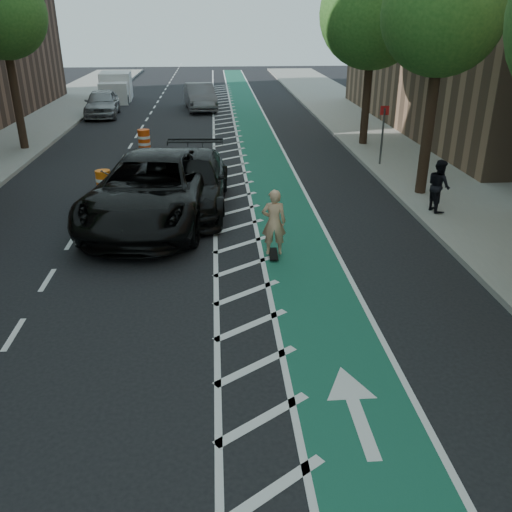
{
  "coord_description": "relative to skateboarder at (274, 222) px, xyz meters",
  "views": [
    {
      "loc": [
        0.89,
        -9.44,
        5.78
      ],
      "look_at": [
        1.67,
        0.98,
        1.1
      ],
      "focal_mm": 38.0,
      "sensor_mm": 36.0,
      "label": 1
    }
  ],
  "objects": [
    {
      "name": "suv_far",
      "position": [
        -2.3,
        4.15,
        -0.11
      ],
      "size": [
        2.71,
        6.0,
        1.71
      ],
      "primitive_type": "imported",
      "rotation": [
        0.0,
        0.0,
        -0.05
      ],
      "color": "black",
      "rests_on": "ground"
    },
    {
      "name": "sign_post",
      "position": [
        5.3,
        8.65,
        0.39
      ],
      "size": [
        0.35,
        0.08,
        2.47
      ],
      "color": "#4C4C4C",
      "rests_on": "ground"
    },
    {
      "name": "barrel_a",
      "position": [
        -5.31,
        5.65,
        -0.54
      ],
      "size": [
        0.65,
        0.65,
        0.89
      ],
      "color": "orange",
      "rests_on": "ground"
    },
    {
      "name": "buffer_strip",
      "position": [
        -0.8,
        6.65,
        -0.96
      ],
      "size": [
        1.4,
        90.0,
        0.01
      ],
      "primitive_type": "cube",
      "color": "silver",
      "rests_on": "ground"
    },
    {
      "name": "curb_right",
      "position": [
        4.75,
        6.65,
        -0.88
      ],
      "size": [
        0.12,
        90.0,
        0.16
      ],
      "primitive_type": "cube",
      "color": "gray",
      "rests_on": "ground"
    },
    {
      "name": "box_truck",
      "position": [
        -8.53,
        28.68,
        -0.07
      ],
      "size": [
        2.39,
        4.77,
        1.93
      ],
      "rotation": [
        0.0,
        0.0,
        0.08
      ],
      "color": "silver",
      "rests_on": "ground"
    },
    {
      "name": "barrel_c",
      "position": [
        -4.7,
        12.48,
        -0.51
      ],
      "size": [
        0.7,
        0.7,
        0.96
      ],
      "color": "#E4450C",
      "rests_on": "ground"
    },
    {
      "name": "barrel_b",
      "position": [
        -4.1,
        8.32,
        -0.57
      ],
      "size": [
        0.62,
        0.62,
        0.84
      ],
      "color": "#D65E0B",
      "rests_on": "ground"
    },
    {
      "name": "sidewalk_right",
      "position": [
        7.2,
        6.65,
        -0.89
      ],
      "size": [
        5.0,
        90.0,
        0.15
      ],
      "primitive_type": "cube",
      "color": "gray",
      "rests_on": "ground"
    },
    {
      "name": "skateboard",
      "position": [
        0.0,
        -0.0,
        -0.88
      ],
      "size": [
        0.26,
        0.78,
        0.1
      ],
      "rotation": [
        0.0,
        0.0,
        -0.05
      ],
      "color": "black",
      "rests_on": "ground"
    },
    {
      "name": "tree_r_c",
      "position": [
        5.6,
        4.65,
        4.81
      ],
      "size": [
        4.2,
        4.2,
        7.9
      ],
      "color": "#382619",
      "rests_on": "ground"
    },
    {
      "name": "tree_r_d",
      "position": [
        5.6,
        12.65,
        4.81
      ],
      "size": [
        4.2,
        4.2,
        7.9
      ],
      "color": "#382619",
      "rests_on": "ground"
    },
    {
      "name": "tree_l_d",
      "position": [
        -10.2,
        12.65,
        4.81
      ],
      "size": [
        4.2,
        4.2,
        7.9
      ],
      "color": "#382619",
      "rests_on": "ground"
    },
    {
      "name": "suv_near",
      "position": [
        -3.32,
        3.02,
        0.03
      ],
      "size": [
        4.2,
        7.54,
        1.99
      ],
      "primitive_type": "imported",
      "rotation": [
        0.0,
        0.0,
        -0.13
      ],
      "color": "black",
      "rests_on": "ground"
    },
    {
      "name": "pedestrian",
      "position": [
        5.4,
        2.82,
        -0.0
      ],
      "size": [
        0.72,
        0.87,
        1.62
      ],
      "primitive_type": "imported",
      "rotation": [
        0.0,
        0.0,
        1.72
      ],
      "color": "black",
      "rests_on": "sidewalk_right"
    },
    {
      "name": "ground",
      "position": [
        -2.3,
        -3.35,
        -0.96
      ],
      "size": [
        120.0,
        120.0,
        0.0
      ],
      "primitive_type": "plane",
      "color": "black",
      "rests_on": "ground"
    },
    {
      "name": "bike_lane",
      "position": [
        0.7,
        6.65,
        -0.96
      ],
      "size": [
        2.0,
        90.0,
        0.01
      ],
      "primitive_type": "cube",
      "color": "#185642",
      "rests_on": "ground"
    },
    {
      "name": "car_silver",
      "position": [
        -8.3,
        21.98,
        -0.16
      ],
      "size": [
        2.23,
        4.83,
        1.6
      ],
      "primitive_type": "imported",
      "rotation": [
        0.0,
        0.0,
        0.07
      ],
      "color": "gray",
      "rests_on": "ground"
    },
    {
      "name": "car_grey",
      "position": [
        -2.35,
        24.08,
        -0.14
      ],
      "size": [
        2.39,
        5.2,
        1.65
      ],
      "primitive_type": "imported",
      "rotation": [
        0.0,
        0.0,
        0.13
      ],
      "color": "#5C5B60",
      "rests_on": "ground"
    },
    {
      "name": "skateboarder",
      "position": [
        0.0,
        0.0,
        0.0
      ],
      "size": [
        0.65,
        0.44,
        1.72
      ],
      "primitive_type": "imported",
      "rotation": [
        0.0,
        0.0,
        3.09
      ],
      "color": "tan",
      "rests_on": "skateboard"
    }
  ]
}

